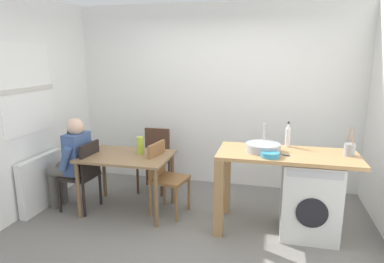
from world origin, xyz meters
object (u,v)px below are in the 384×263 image
at_px(dining_table, 127,162).
at_px(vase, 140,145).
at_px(washing_machine, 309,197).
at_px(utensil_crock, 349,149).
at_px(chair_spare_by_wall, 155,156).
at_px(mixing_bowl, 270,154).
at_px(chair_opposite, 164,174).
at_px(seated_person, 72,159).
at_px(bottle_tall_green, 288,135).
at_px(chair_person_seat, 84,172).

bearing_deg(dining_table, vase, 33.69).
xyz_separation_m(washing_machine, utensil_crock, (0.37, 0.05, 0.56)).
distance_m(chair_spare_by_wall, mixing_bowl, 2.00).
height_order(chair_opposite, utensil_crock, utensil_crock).
xyz_separation_m(seated_person, washing_machine, (2.90, 0.03, -0.24)).
bearing_deg(washing_machine, mixing_bowl, -156.07).
bearing_deg(vase, chair_spare_by_wall, 94.19).
distance_m(bottle_tall_green, mixing_bowl, 0.52).
bearing_deg(washing_machine, utensil_crock, 8.10).
distance_m(chair_spare_by_wall, seated_person, 1.20).
bearing_deg(chair_person_seat, chair_opposite, -76.33).
bearing_deg(bottle_tall_green, dining_table, -174.01).
xyz_separation_m(bottle_tall_green, vase, (-1.79, -0.10, -0.20)).
bearing_deg(seated_person, chair_spare_by_wall, -38.63).
distance_m(chair_spare_by_wall, bottle_tall_green, 2.00).
relative_size(chair_opposite, vase, 4.09).
bearing_deg(chair_opposite, washing_machine, 96.02).
height_order(dining_table, mixing_bowl, mixing_bowl).
bearing_deg(utensil_crock, chair_opposite, 177.82).
xyz_separation_m(dining_table, washing_machine, (2.19, -0.07, -0.21)).
height_order(chair_opposite, washing_machine, chair_opposite).
height_order(chair_opposite, chair_spare_by_wall, same).
bearing_deg(seated_person, chair_opposite, -78.16).
height_order(chair_opposite, vase, vase).
bearing_deg(vase, chair_person_seat, -163.54).
height_order(dining_table, seated_person, seated_person).
bearing_deg(dining_table, seated_person, -172.46).
distance_m(chair_opposite, mixing_bowl, 1.39).
relative_size(bottle_tall_green, utensil_crock, 0.99).
xyz_separation_m(chair_person_seat, mixing_bowl, (2.29, -0.16, 0.44)).
bearing_deg(dining_table, utensil_crock, -0.35).
relative_size(chair_person_seat, seated_person, 0.75).
bearing_deg(bottle_tall_green, chair_person_seat, -172.91).
distance_m(washing_machine, bottle_tall_green, 0.73).
bearing_deg(mixing_bowl, bottle_tall_green, 67.98).
relative_size(chair_opposite, washing_machine, 1.05).
height_order(washing_machine, utensil_crock, utensil_crock).
bearing_deg(seated_person, bottle_tall_green, -79.31).
xyz_separation_m(chair_spare_by_wall, bottle_tall_green, (1.84, -0.57, 0.55)).
relative_size(chair_person_seat, bottle_tall_green, 3.03).
height_order(chair_spare_by_wall, mixing_bowl, mixing_bowl).
relative_size(dining_table, washing_machine, 1.28).
distance_m(washing_machine, mixing_bowl, 0.71).
relative_size(bottle_tall_green, mixing_bowl, 1.51).
xyz_separation_m(dining_table, utensil_crock, (2.56, -0.02, 0.35)).
height_order(seated_person, vase, seated_person).
height_order(bottle_tall_green, utensil_crock, utensil_crock).
bearing_deg(chair_spare_by_wall, utensil_crock, 162.68).
bearing_deg(bottle_tall_green, mixing_bowl, -112.02).
distance_m(dining_table, chair_opposite, 0.50).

